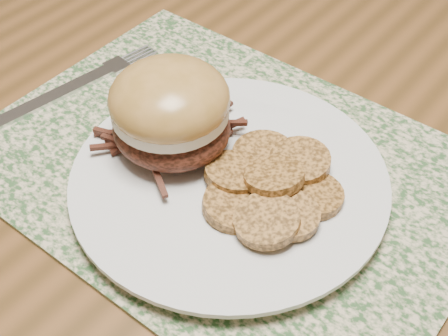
% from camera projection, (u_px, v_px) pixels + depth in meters
% --- Properties ---
extents(dining_table, '(1.50, 0.90, 0.75)m').
position_uv_depth(dining_table, '(364.00, 154.00, 0.70)').
color(dining_table, brown).
rests_on(dining_table, ground).
extents(placemat, '(0.45, 0.33, 0.00)m').
position_uv_depth(placemat, '(226.00, 167.00, 0.57)').
color(placemat, '#2E5029').
rests_on(placemat, dining_table).
extents(dinner_plate, '(0.26, 0.26, 0.02)m').
position_uv_depth(dinner_plate, '(229.00, 182.00, 0.54)').
color(dinner_plate, silver).
rests_on(dinner_plate, placemat).
extents(pork_sandwich, '(0.13, 0.12, 0.08)m').
position_uv_depth(pork_sandwich, '(170.00, 111.00, 0.54)').
color(pork_sandwich, black).
rests_on(pork_sandwich, dinner_plate).
extents(roasted_potatoes, '(0.14, 0.14, 0.03)m').
position_uv_depth(roasted_potatoes, '(272.00, 186.00, 0.52)').
color(roasted_potatoes, '#A26B2F').
rests_on(roasted_potatoes, dinner_plate).
extents(fork, '(0.05, 0.20, 0.00)m').
position_uv_depth(fork, '(77.00, 85.00, 0.65)').
color(fork, silver).
rests_on(fork, placemat).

